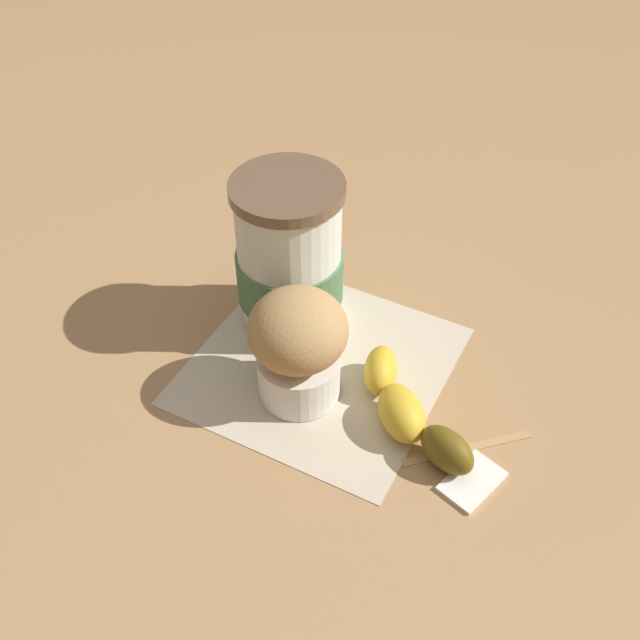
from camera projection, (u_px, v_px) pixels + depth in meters
ground_plane at (320, 366)px, 0.66m from camera, size 3.00×3.00×0.00m
paper_napkin at (320, 365)px, 0.66m from camera, size 0.22×0.22×0.00m
coffee_cup at (290, 261)px, 0.65m from camera, size 0.10×0.10×0.15m
muffin at (299, 345)px, 0.60m from camera, size 0.08×0.08×0.10m
banana at (408, 410)px, 0.60m from camera, size 0.13×0.10×0.03m
sugar_packet at (472, 480)px, 0.57m from camera, size 0.04×0.06×0.01m
wooden_stirrer at (467, 448)px, 0.59m from camera, size 0.08×0.08×0.00m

